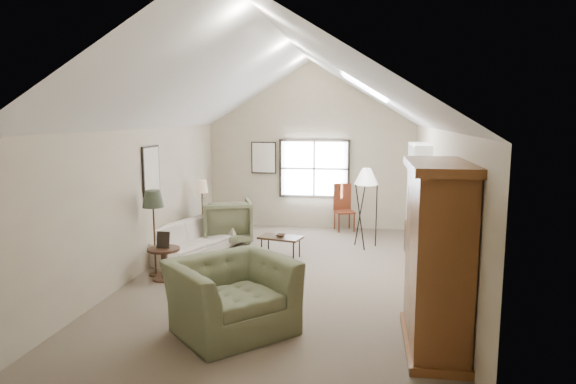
# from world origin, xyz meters

# --- Properties ---
(room_shell) EXTENTS (5.01, 8.01, 4.00)m
(room_shell) POSITION_xyz_m (0.00, 0.00, 3.21)
(room_shell) COLOR brown
(room_shell) RESTS_ON ground
(window) EXTENTS (1.72, 0.08, 1.42)m
(window) POSITION_xyz_m (0.10, 3.96, 1.45)
(window) COLOR black
(window) RESTS_ON room_shell
(skylight) EXTENTS (0.80, 1.20, 0.52)m
(skylight) POSITION_xyz_m (1.30, 0.90, 3.22)
(skylight) COLOR white
(skylight) RESTS_ON room_shell
(wall_art) EXTENTS (1.97, 3.71, 0.88)m
(wall_art) POSITION_xyz_m (-1.88, 1.94, 1.73)
(wall_art) COLOR black
(wall_art) RESTS_ON room_shell
(armoire) EXTENTS (0.60, 1.50, 2.20)m
(armoire) POSITION_xyz_m (2.18, -2.40, 1.10)
(armoire) COLOR brown
(armoire) RESTS_ON ground
(tv_alcove) EXTENTS (0.32, 1.30, 2.10)m
(tv_alcove) POSITION_xyz_m (2.34, 1.60, 1.15)
(tv_alcove) COLOR white
(tv_alcove) RESTS_ON ground
(media_console) EXTENTS (0.34, 1.18, 0.60)m
(media_console) POSITION_xyz_m (2.32, 1.60, 0.30)
(media_console) COLOR #382316
(media_console) RESTS_ON ground
(tv_panel) EXTENTS (0.05, 0.90, 0.55)m
(tv_panel) POSITION_xyz_m (2.32, 1.60, 0.92)
(tv_panel) COLOR black
(tv_panel) RESTS_ON media_console
(sofa) EXTENTS (1.58, 2.32, 0.63)m
(sofa) POSITION_xyz_m (-2.06, 1.11, 0.32)
(sofa) COLOR beige
(sofa) RESTS_ON ground
(armchair_near) EXTENTS (1.89, 1.88, 0.92)m
(armchair_near) POSITION_xyz_m (-0.31, -2.33, 0.46)
(armchair_near) COLOR #646949
(armchair_near) RESTS_ON ground
(armchair_far) EXTENTS (1.30, 1.32, 0.95)m
(armchair_far) POSITION_xyz_m (-1.59, 2.11, 0.48)
(armchair_far) COLOR #646A4A
(armchair_far) RESTS_ON ground
(coffee_table) EXTENTS (0.89, 0.63, 0.41)m
(coffee_table) POSITION_xyz_m (-0.26, 1.16, 0.21)
(coffee_table) COLOR #382816
(coffee_table) RESTS_ON ground
(bowl) EXTENTS (0.23, 0.23, 0.05)m
(bowl) POSITION_xyz_m (-0.26, 1.16, 0.43)
(bowl) COLOR #3B2918
(bowl) RESTS_ON coffee_table
(side_table) EXTENTS (0.70, 0.70, 0.54)m
(side_table) POSITION_xyz_m (-1.96, -0.49, 0.27)
(side_table) COLOR #3A2317
(side_table) RESTS_ON ground
(side_chair) EXTENTS (0.55, 0.55, 1.11)m
(side_chair) POSITION_xyz_m (0.86, 3.70, 0.56)
(side_chair) COLOR maroon
(side_chair) RESTS_ON ground
(tripod_lamp) EXTENTS (0.52, 0.52, 1.69)m
(tripod_lamp) POSITION_xyz_m (1.35, 2.15, 0.85)
(tripod_lamp) COLOR silver
(tripod_lamp) RESTS_ON ground
(dark_lamp) EXTENTS (0.47, 0.47, 1.51)m
(dark_lamp) POSITION_xyz_m (-2.20, -0.29, 0.75)
(dark_lamp) COLOR #272D20
(dark_lamp) RESTS_ON ground
(tan_lamp) EXTENTS (0.35, 0.35, 1.36)m
(tan_lamp) POSITION_xyz_m (-2.20, 2.31, 0.68)
(tan_lamp) COLOR tan
(tan_lamp) RESTS_ON ground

